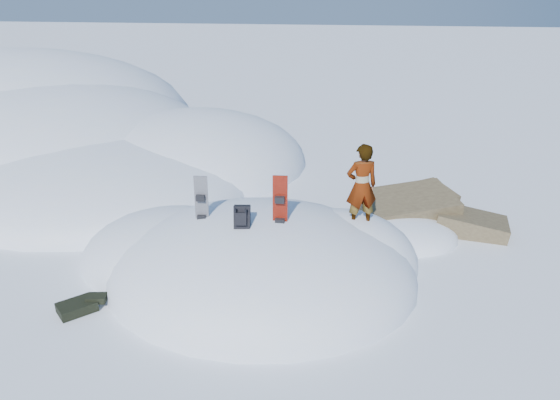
# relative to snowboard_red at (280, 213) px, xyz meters

# --- Properties ---
(ground) EXTENTS (120.00, 120.00, 0.00)m
(ground) POSITION_rel_snowboard_red_xyz_m (-0.45, 0.14, -1.68)
(ground) COLOR white
(ground) RESTS_ON ground
(snow_mound) EXTENTS (8.00, 6.00, 3.00)m
(snow_mound) POSITION_rel_snowboard_red_xyz_m (-0.62, 0.38, -1.68)
(snow_mound) COLOR white
(snow_mound) RESTS_ON ground
(snow_ridge) EXTENTS (21.50, 18.50, 6.40)m
(snow_ridge) POSITION_rel_snowboard_red_xyz_m (-10.88, 9.99, -1.68)
(snow_ridge) COLOR white
(snow_ridge) RESTS_ON ground
(rock_outcrop) EXTENTS (4.68, 4.41, 1.68)m
(rock_outcrop) POSITION_rel_snowboard_red_xyz_m (3.27, 3.15, -1.66)
(rock_outcrop) COLOR brown
(rock_outcrop) RESTS_ON ground
(snowboard_red) EXTENTS (0.32, 0.16, 1.69)m
(snowboard_red) POSITION_rel_snowboard_red_xyz_m (0.00, 0.00, 0.00)
(snowboard_red) COLOR red
(snowboard_red) RESTS_ON snow_mound
(snowboard_dark) EXTENTS (0.30, 0.16, 1.58)m
(snowboard_dark) POSITION_rel_snowboard_red_xyz_m (-1.75, 0.19, -0.11)
(snowboard_dark) COLOR black
(snowboard_dark) RESTS_ON snow_mound
(backpack) EXTENTS (0.37, 0.43, 0.56)m
(backpack) POSITION_rel_snowboard_red_xyz_m (-0.76, -0.31, -0.00)
(backpack) COLOR black
(backpack) RESTS_ON snow_mound
(gear_pile) EXTENTS (0.98, 0.86, 0.26)m
(gear_pile) POSITION_rel_snowboard_red_xyz_m (-3.91, -1.60, -1.55)
(gear_pile) COLOR black
(gear_pile) RESTS_ON ground
(person) EXTENTS (0.82, 0.66, 1.95)m
(person) POSITION_rel_snowboard_red_xyz_m (1.71, 0.87, 0.34)
(person) COLOR slate
(person) RESTS_ON snow_mound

